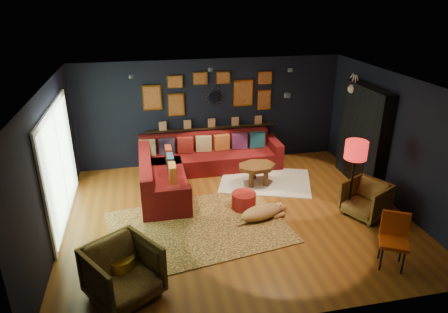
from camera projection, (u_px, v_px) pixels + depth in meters
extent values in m
plane|color=brown|center=(236.00, 215.00, 7.85)|extent=(6.50, 6.50, 0.00)
plane|color=black|center=(211.00, 112.00, 9.83)|extent=(6.50, 0.00, 6.50)
plane|color=black|center=(290.00, 237.00, 4.86)|extent=(6.50, 0.00, 6.50)
plane|color=black|center=(50.00, 169.00, 6.73)|extent=(0.00, 5.50, 5.50)
plane|color=black|center=(395.00, 141.00, 7.96)|extent=(0.00, 5.50, 5.50)
plane|color=silver|center=(238.00, 84.00, 6.84)|extent=(6.50, 6.50, 0.00)
cube|color=maroon|center=(207.00, 161.00, 9.76)|extent=(3.20, 0.95, 0.42)
cube|color=maroon|center=(204.00, 140.00, 9.92)|extent=(3.20, 0.24, 0.46)
cube|color=maroon|center=(273.00, 152.00, 10.04)|extent=(0.22, 0.95, 0.64)
cube|color=maroon|center=(164.00, 186.00, 8.55)|extent=(0.95, 2.20, 0.42)
cube|color=maroon|center=(146.00, 169.00, 8.32)|extent=(0.24, 2.20, 0.46)
cube|color=maroon|center=(167.00, 204.00, 7.61)|extent=(0.95, 0.22, 0.64)
cube|color=beige|center=(148.00, 148.00, 9.47)|extent=(0.38, 0.14, 0.38)
cube|color=#322B48|center=(167.00, 146.00, 9.56)|extent=(0.38, 0.14, 0.38)
cube|color=maroon|center=(185.00, 145.00, 9.64)|extent=(0.38, 0.14, 0.38)
cube|color=tan|center=(204.00, 144.00, 9.73)|extent=(0.38, 0.14, 0.38)
cube|color=#C06729|center=(222.00, 142.00, 9.81)|extent=(0.38, 0.14, 0.38)
cube|color=#562453|center=(239.00, 141.00, 9.90)|extent=(0.38, 0.14, 0.38)
cube|color=#185162|center=(257.00, 140.00, 9.98)|extent=(0.38, 0.14, 0.38)
cube|color=maroon|center=(169.00, 155.00, 9.06)|extent=(0.14, 0.38, 0.38)
cube|color=navy|center=(170.00, 164.00, 8.61)|extent=(0.14, 0.38, 0.38)
cube|color=gold|center=(173.00, 173.00, 8.16)|extent=(0.14, 0.38, 0.38)
cube|color=black|center=(212.00, 128.00, 9.91)|extent=(3.20, 0.12, 0.04)
cube|color=gold|center=(152.00, 98.00, 9.36)|extent=(0.45, 0.03, 0.60)
cube|color=#B06127|center=(152.00, 98.00, 9.35)|extent=(0.38, 0.01, 0.51)
cube|color=gold|center=(176.00, 105.00, 9.54)|extent=(0.40, 0.03, 0.55)
cube|color=#B06127|center=(176.00, 105.00, 9.53)|extent=(0.34, 0.01, 0.47)
cube|color=gold|center=(175.00, 82.00, 9.33)|extent=(0.38, 0.03, 0.30)
cube|color=#B06127|center=(175.00, 82.00, 9.31)|extent=(0.32, 0.01, 0.25)
cube|color=gold|center=(243.00, 93.00, 9.78)|extent=(0.50, 0.03, 0.65)
cube|color=#B06127|center=(243.00, 93.00, 9.76)|extent=(0.42, 0.01, 0.55)
cube|color=gold|center=(264.00, 100.00, 9.96)|extent=(0.35, 0.03, 0.50)
cube|color=#B06127|center=(264.00, 100.00, 9.94)|extent=(0.30, 0.01, 0.42)
cube|color=gold|center=(265.00, 78.00, 9.75)|extent=(0.35, 0.03, 0.30)
cube|color=#B06127|center=(265.00, 78.00, 9.73)|extent=(0.30, 0.01, 0.25)
cube|color=gold|center=(200.00, 79.00, 9.43)|extent=(0.35, 0.03, 0.30)
cube|color=#B06127|center=(200.00, 79.00, 9.41)|extent=(0.30, 0.01, 0.25)
cube|color=gold|center=(223.00, 78.00, 9.53)|extent=(0.35, 0.03, 0.30)
cube|color=#B06127|center=(223.00, 78.00, 9.51)|extent=(0.30, 0.01, 0.25)
cylinder|color=silver|center=(215.00, 96.00, 9.67)|extent=(0.28, 0.03, 0.28)
cone|color=gold|center=(224.00, 96.00, 9.71)|extent=(0.03, 0.16, 0.03)
cone|color=gold|center=(223.00, 93.00, 9.67)|extent=(0.04, 0.16, 0.04)
cone|color=gold|center=(221.00, 90.00, 9.64)|extent=(0.04, 0.16, 0.04)
cone|color=gold|center=(218.00, 88.00, 9.60)|extent=(0.04, 0.16, 0.04)
cone|color=gold|center=(215.00, 87.00, 9.58)|extent=(0.03, 0.16, 0.03)
cone|color=gold|center=(211.00, 88.00, 9.57)|extent=(0.04, 0.16, 0.04)
cone|color=gold|center=(208.00, 90.00, 9.58)|extent=(0.04, 0.16, 0.04)
cone|color=gold|center=(207.00, 93.00, 9.59)|extent=(0.04, 0.16, 0.04)
cone|color=gold|center=(206.00, 97.00, 9.62)|extent=(0.03, 0.16, 0.03)
cone|color=gold|center=(207.00, 100.00, 9.66)|extent=(0.04, 0.16, 0.04)
cone|color=gold|center=(209.00, 103.00, 9.70)|extent=(0.04, 0.16, 0.04)
cone|color=gold|center=(212.00, 105.00, 9.73)|extent=(0.04, 0.16, 0.04)
cone|color=gold|center=(215.00, 105.00, 9.75)|extent=(0.03, 0.16, 0.03)
cone|color=gold|center=(218.00, 104.00, 9.76)|extent=(0.04, 0.16, 0.04)
cone|color=gold|center=(221.00, 102.00, 9.76)|extent=(0.04, 0.16, 0.04)
cone|color=gold|center=(223.00, 99.00, 9.74)|extent=(0.04, 0.16, 0.04)
cube|color=black|center=(363.00, 136.00, 8.82)|extent=(0.30, 1.60, 2.20)
cube|color=black|center=(357.00, 163.00, 9.06)|extent=(0.20, 0.80, 0.90)
cone|color=white|center=(361.00, 88.00, 8.93)|extent=(0.35, 0.28, 0.28)
sphere|color=white|center=(352.00, 89.00, 8.88)|extent=(0.20, 0.20, 0.20)
cylinder|color=white|center=(355.00, 82.00, 8.77)|extent=(0.02, 0.10, 0.28)
cylinder|color=white|center=(353.00, 81.00, 8.88)|extent=(0.02, 0.10, 0.28)
cube|color=white|center=(60.00, 165.00, 7.35)|extent=(0.04, 2.80, 2.20)
cube|color=#BAE4AE|center=(61.00, 165.00, 7.36)|extent=(0.01, 2.60, 2.00)
cube|color=white|center=(61.00, 165.00, 7.36)|extent=(0.02, 0.06, 2.00)
cylinder|color=black|center=(131.00, 77.00, 7.60)|extent=(0.10, 0.10, 0.06)
cylinder|color=black|center=(210.00, 70.00, 8.27)|extent=(0.10, 0.10, 0.06)
cylinder|color=black|center=(290.00, 70.00, 8.21)|extent=(0.10, 0.10, 0.06)
cylinder|color=black|center=(287.00, 95.00, 6.25)|extent=(0.10, 0.10, 0.06)
cube|color=white|center=(265.00, 181.00, 9.21)|extent=(2.39, 2.06, 0.03)
cube|color=#DBA34F|center=(198.00, 227.00, 7.42)|extent=(3.50, 2.76, 0.02)
cylinder|color=brown|center=(251.00, 179.00, 8.85)|extent=(0.11, 0.11, 0.36)
cylinder|color=brown|center=(266.00, 178.00, 8.91)|extent=(0.11, 0.11, 0.36)
cylinder|color=brown|center=(254.00, 171.00, 9.23)|extent=(0.11, 0.11, 0.36)
cylinder|color=maroon|center=(244.00, 200.00, 7.99)|extent=(0.49, 0.49, 0.32)
imported|color=#B08A39|center=(123.00, 270.00, 5.59)|extent=(1.21, 1.19, 0.92)
imported|color=#B08A39|center=(366.00, 198.00, 7.70)|extent=(0.96, 0.98, 0.76)
cylinder|color=gold|center=(122.00, 271.00, 5.88)|extent=(0.40, 0.40, 0.50)
cylinder|color=black|center=(381.00, 258.00, 6.22)|extent=(0.03, 0.03, 0.44)
cylinder|color=black|center=(403.00, 262.00, 6.13)|extent=(0.03, 0.03, 0.44)
cylinder|color=black|center=(380.00, 247.00, 6.49)|extent=(0.03, 0.03, 0.44)
cylinder|color=black|center=(401.00, 250.00, 6.41)|extent=(0.03, 0.03, 0.44)
cube|color=#E75414|center=(394.00, 243.00, 6.23)|extent=(0.57, 0.57, 0.06)
cube|color=#E75414|center=(395.00, 223.00, 6.29)|extent=(0.39, 0.25, 0.42)
cylinder|color=black|center=(348.00, 212.00, 7.92)|extent=(0.25, 0.25, 0.04)
cylinder|color=black|center=(352.00, 183.00, 7.67)|extent=(0.04, 0.04, 1.23)
cylinder|color=red|center=(356.00, 150.00, 7.41)|extent=(0.42, 0.42, 0.35)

